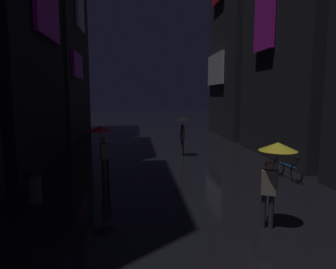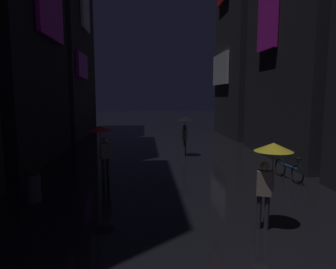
# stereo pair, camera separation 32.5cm
# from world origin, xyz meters

# --- Properties ---
(building_left_far) EXTENTS (4.25, 8.82, 18.43)m
(building_left_far) POSITION_xyz_m (-7.49, 22.40, 9.22)
(building_left_far) COLOR #33302D
(building_left_far) RESTS_ON ground
(building_right_far) EXTENTS (4.25, 7.03, 16.26)m
(building_right_far) POSITION_xyz_m (7.48, 21.52, 8.13)
(building_right_far) COLOR #232328
(building_right_far) RESTS_ON ground
(pedestrian_midstreet_centre_black) EXTENTS (0.90, 0.90, 2.12)m
(pedestrian_midstreet_centre_black) POSITION_xyz_m (1.24, 13.56, 1.67)
(pedestrian_midstreet_centre_black) COLOR #38332D
(pedestrian_midstreet_centre_black) RESTS_ON ground
(pedestrian_midstreet_left_yellow) EXTENTS (0.90, 0.90, 2.12)m
(pedestrian_midstreet_left_yellow) POSITION_xyz_m (2.05, 4.63, 1.67)
(pedestrian_midstreet_left_yellow) COLOR #2D2D38
(pedestrian_midstreet_left_yellow) RESTS_ON ground
(pedestrian_far_right_red) EXTENTS (0.90, 0.90, 2.12)m
(pedestrian_far_right_red) POSITION_xyz_m (-2.48, 9.07, 1.67)
(pedestrian_far_right_red) COLOR #38332D
(pedestrian_far_right_red) RESTS_ON ground
(bicycle_parked_at_storefront) EXTENTS (0.31, 1.81, 0.96)m
(bicycle_parked_at_storefront) POSITION_xyz_m (4.60, 8.75, 0.39)
(bicycle_parked_at_storefront) COLOR black
(bicycle_parked_at_storefront) RESTS_ON ground
(trash_bin) EXTENTS (0.46, 0.46, 0.93)m
(trash_bin) POSITION_xyz_m (-4.30, 7.04, 0.47)
(trash_bin) COLOR #3F3F47
(trash_bin) RESTS_ON ground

